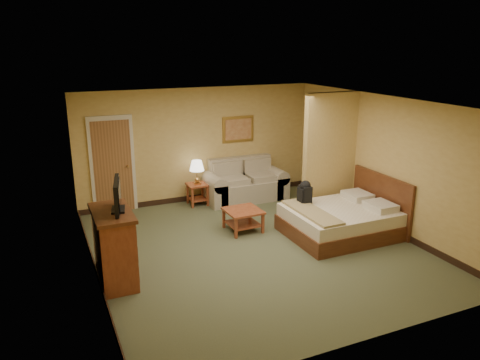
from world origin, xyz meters
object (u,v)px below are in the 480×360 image
coffee_table (243,216)px  bed (343,220)px  dresser (114,247)px  loveseat (245,186)px

coffee_table → bed: 1.92m
dresser → bed: (4.29, 0.13, -0.28)m
dresser → bed: bearing=1.8°
coffee_table → dresser: dresser is taller
bed → loveseat: bearing=107.5°
dresser → bed: size_ratio=0.58×
loveseat → bed: bed is taller
coffee_table → bed: (1.67, -0.94, -0.01)m
loveseat → bed: (0.84, -2.68, -0.01)m
loveseat → dresser: 4.46m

